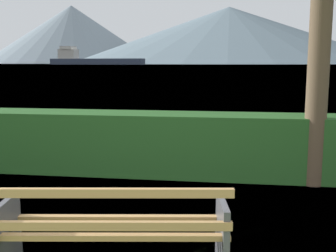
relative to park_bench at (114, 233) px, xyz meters
The scene contains 5 objects.
water_surface 309.94m from the park_bench, 90.00° to the left, with size 620.00×620.00×0.00m, color slate.
park_bench is the anchor object (origin of this frame).
hedge_row 3.36m from the park_bench, 90.15° to the left, with size 9.51×0.78×0.97m, color #285B23.
cargo_ship_large 321.74m from the park_bench, 108.79° to the left, with size 74.49×19.20×13.80m.
distant_hills 565.39m from the park_bench, 82.94° to the left, with size 836.67×434.59×79.65m.
Camera 1 is at (0.88, -3.08, 1.76)m, focal length 44.53 mm.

